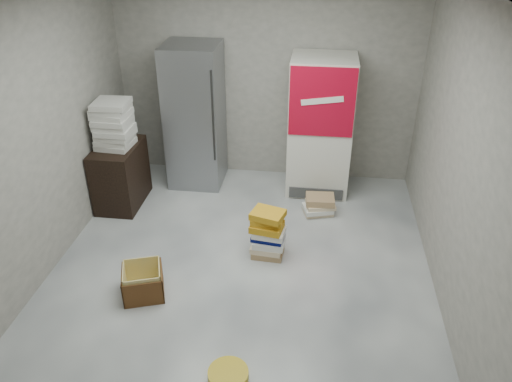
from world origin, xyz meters
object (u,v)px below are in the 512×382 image
object	(u,v)px
phonebook_stack_main	(268,233)
coke_cooler	(320,126)
steel_fridge	(195,116)
wood_shelf	(121,175)
cardboard_box	(143,283)

from	to	relation	value
phonebook_stack_main	coke_cooler	bearing A→B (deg)	80.82
coke_cooler	steel_fridge	bearing A→B (deg)	179.82
steel_fridge	coke_cooler	xyz separation A→B (m)	(1.65, -0.01, -0.05)
wood_shelf	steel_fridge	bearing A→B (deg)	41.31
phonebook_stack_main	cardboard_box	world-z (taller)	phonebook_stack_main
wood_shelf	coke_cooler	bearing A→B (deg)	16.28
steel_fridge	coke_cooler	bearing A→B (deg)	-0.18
phonebook_stack_main	cardboard_box	distance (m)	1.41
coke_cooler	phonebook_stack_main	size ratio (longest dim) A/B	3.17
steel_fridge	coke_cooler	world-z (taller)	steel_fridge
steel_fridge	cardboard_box	bearing A→B (deg)	-90.07
steel_fridge	coke_cooler	size ratio (longest dim) A/B	1.06
coke_cooler	cardboard_box	distance (m)	3.01
steel_fridge	wood_shelf	distance (m)	1.23
phonebook_stack_main	cardboard_box	xyz separation A→B (m)	(-1.16, -0.80, -0.15)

